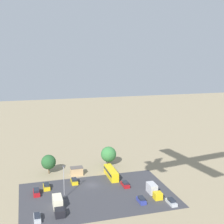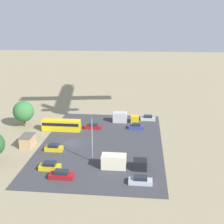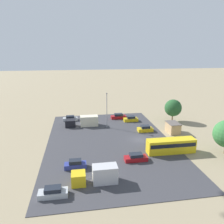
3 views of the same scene
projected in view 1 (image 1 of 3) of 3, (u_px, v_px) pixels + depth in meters
name	position (u px, v px, depth m)	size (l,w,h in m)	color
ground_plane	(92.00, 185.00, 101.87)	(400.00, 400.00, 0.00)	gray
parking_lot_surface	(97.00, 195.00, 94.80)	(45.95, 29.59, 0.08)	#38383D
shed_building	(77.00, 171.00, 110.39)	(4.47, 2.99, 2.83)	tan
bus	(111.00, 173.00, 108.20)	(2.57, 10.48, 3.06)	gold
parked_car_0	(37.00, 218.00, 80.47)	(1.77, 4.51, 1.53)	#ADB2B7
parked_car_1	(36.00, 192.00, 95.13)	(1.93, 4.77, 1.66)	maroon
parked_car_2	(125.00, 184.00, 101.09)	(1.86, 4.60, 1.52)	maroon
parked_car_3	(141.00, 200.00, 90.00)	(1.75, 4.11, 1.64)	navy
parked_car_4	(171.00, 202.00, 88.99)	(1.81, 4.45, 1.54)	#ADB2B7
parked_car_5	(47.00, 186.00, 99.13)	(1.99, 4.38, 1.66)	gold
parked_car_6	(74.00, 181.00, 103.30)	(2.00, 4.11, 1.64)	gold
parked_truck_0	(58.00, 205.00, 85.79)	(2.56, 9.43, 2.94)	black
parked_truck_1	(153.00, 190.00, 94.82)	(2.34, 7.65, 2.98)	gold
tree_near_shed	(49.00, 162.00, 111.12)	(5.22, 5.22, 6.92)	brown
tree_apron_mid	(109.00, 154.00, 119.05)	(5.90, 5.90, 7.47)	brown
light_pole_lot_centre	(64.00, 181.00, 91.80)	(0.90, 0.28, 10.04)	gray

